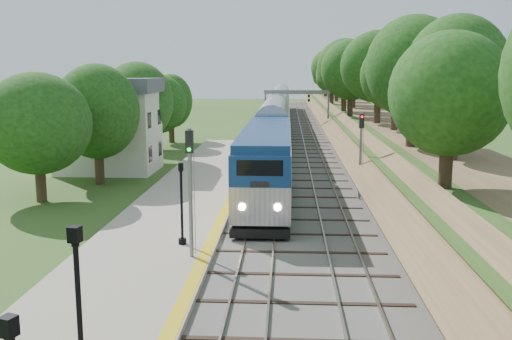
# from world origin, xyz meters

# --- Properties ---
(ground) EXTENTS (320.00, 320.00, 0.00)m
(ground) POSITION_xyz_m (0.00, 0.00, 0.00)
(ground) COLOR #2D4C19
(ground) RESTS_ON ground
(trackbed) EXTENTS (9.50, 170.00, 0.28)m
(trackbed) POSITION_xyz_m (2.00, 60.00, 0.07)
(trackbed) COLOR #4C4944
(trackbed) RESTS_ON ground
(platform) EXTENTS (6.40, 68.00, 0.38)m
(platform) POSITION_xyz_m (-5.20, 16.00, 0.19)
(platform) COLOR #A09581
(platform) RESTS_ON ground
(yellow_stripe) EXTENTS (0.55, 68.00, 0.01)m
(yellow_stripe) POSITION_xyz_m (-2.35, 16.00, 0.39)
(yellow_stripe) COLOR gold
(yellow_stripe) RESTS_ON platform
(embankment) EXTENTS (10.64, 170.00, 11.70)m
(embankment) POSITION_xyz_m (10.35, 60.00, 1.95)
(embankment) COLOR brown
(embankment) RESTS_ON ground
(station_building) EXTENTS (8.60, 6.60, 8.00)m
(station_building) POSITION_xyz_m (-14.00, 30.00, 4.09)
(station_building) COLOR beige
(station_building) RESTS_ON ground
(signal_gantry) EXTENTS (8.40, 0.38, 6.20)m
(signal_gantry) POSITION_xyz_m (2.47, 54.99, 4.82)
(signal_gantry) COLOR slate
(signal_gantry) RESTS_ON ground
(trees_behind_platform) EXTENTS (7.82, 53.32, 7.21)m
(trees_behind_platform) POSITION_xyz_m (-11.17, 20.67, 4.53)
(trees_behind_platform) COLOR #332316
(trees_behind_platform) RESTS_ON ground
(train) EXTENTS (3.16, 104.93, 4.64)m
(train) POSITION_xyz_m (0.00, 61.06, 2.37)
(train) COLOR black
(train) RESTS_ON trackbed
(lamppost_mid) EXTENTS (0.44, 0.44, 4.46)m
(lamppost_mid) POSITION_xyz_m (-3.85, -4.72, 2.37)
(lamppost_mid) COLOR black
(lamppost_mid) RESTS_ON platform
(lamppost_far) EXTENTS (0.39, 0.39, 3.96)m
(lamppost_far) POSITION_xyz_m (-3.66, 8.22, 2.15)
(lamppost_far) COLOR black
(lamppost_far) RESTS_ON platform
(signal_platform) EXTENTS (0.34, 0.27, 5.79)m
(signal_platform) POSITION_xyz_m (-2.90, 6.37, 3.94)
(signal_platform) COLOR slate
(signal_platform) RESTS_ON platform
(signal_farside) EXTENTS (0.32, 0.25, 5.79)m
(signal_farside) POSITION_xyz_m (6.20, 19.71, 3.66)
(signal_farside) COLOR slate
(signal_farside) RESTS_ON ground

